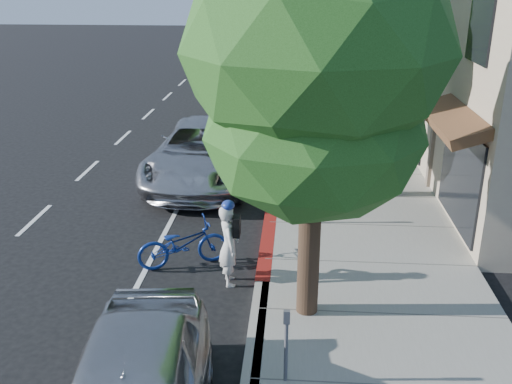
# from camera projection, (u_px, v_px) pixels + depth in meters

# --- Properties ---
(ground) EXTENTS (120.00, 120.00, 0.00)m
(ground) POSITION_uv_depth(u_px,v_px,m) (265.00, 265.00, 12.70)
(ground) COLOR black
(ground) RESTS_ON ground
(sidewalk) EXTENTS (4.60, 56.00, 0.15)m
(sidewalk) POSITION_uv_depth(u_px,v_px,m) (344.00, 156.00, 19.95)
(sidewalk) COLOR gray
(sidewalk) RESTS_ON ground
(curb) EXTENTS (0.30, 56.00, 0.15)m
(curb) POSITION_uv_depth(u_px,v_px,m) (278.00, 154.00, 20.11)
(curb) COLOR #9E998E
(curb) RESTS_ON ground
(curb_red_segment) EXTENTS (0.32, 4.00, 0.15)m
(curb_red_segment) POSITION_uv_depth(u_px,v_px,m) (268.00, 242.00, 13.60)
(curb_red_segment) COLOR maroon
(curb_red_segment) RESTS_ON ground
(storefront_building) EXTENTS (10.00, 36.00, 7.00)m
(storefront_building) POSITION_uv_depth(u_px,v_px,m) (486.00, 29.00, 27.51)
(storefront_building) COLOR tan
(storefront_building) RESTS_ON ground
(street_tree_0) EXTENTS (4.39, 4.39, 7.70)m
(street_tree_0) POSITION_uv_depth(u_px,v_px,m) (316.00, 57.00, 9.03)
(street_tree_0) COLOR black
(street_tree_0) RESTS_ON ground
(street_tree_1) EXTENTS (4.41, 4.41, 8.01)m
(street_tree_1) POSITION_uv_depth(u_px,v_px,m) (311.00, 15.00, 14.53)
(street_tree_1) COLOR black
(street_tree_1) RESTS_ON ground
(street_tree_2) EXTENTS (3.75, 3.75, 6.83)m
(street_tree_2) POSITION_uv_depth(u_px,v_px,m) (307.00, 25.00, 20.38)
(street_tree_2) COLOR black
(street_tree_2) RESTS_ON ground
(street_tree_3) EXTENTS (4.75, 4.75, 7.22)m
(street_tree_3) POSITION_uv_depth(u_px,v_px,m) (306.00, 12.00, 25.93)
(street_tree_3) COLOR black
(street_tree_3) RESTS_ON ground
(cyclist) EXTENTS (0.56, 0.72, 1.74)m
(cyclist) POSITION_uv_depth(u_px,v_px,m) (229.00, 245.00, 11.65)
(cyclist) COLOR silver
(cyclist) RESTS_ON ground
(bicycle) EXTENTS (2.12, 1.41, 1.06)m
(bicycle) POSITION_uv_depth(u_px,v_px,m) (183.00, 244.00, 12.48)
(bicycle) COLOR navy
(bicycle) RESTS_ON ground
(silver_suv) EXTENTS (3.24, 6.55, 1.79)m
(silver_suv) POSITION_uv_depth(u_px,v_px,m) (205.00, 152.00, 17.64)
(silver_suv) COLOR #AAAAAF
(silver_suv) RESTS_ON ground
(dark_sedan) EXTENTS (1.82, 4.47, 1.44)m
(dark_sedan) POSITION_uv_depth(u_px,v_px,m) (270.00, 110.00, 23.68)
(dark_sedan) COLOR black
(dark_sedan) RESTS_ON ground
(white_pickup) EXTENTS (2.25, 5.51, 1.60)m
(white_pickup) POSITION_uv_depth(u_px,v_px,m) (266.00, 89.00, 27.51)
(white_pickup) COLOR silver
(white_pickup) RESTS_ON ground
(dark_suv_far) EXTENTS (2.12, 5.06, 1.71)m
(dark_suv_far) POSITION_uv_depth(u_px,v_px,m) (253.00, 63.00, 35.08)
(dark_suv_far) COLOR black
(dark_suv_far) RESTS_ON ground
(pedestrian) EXTENTS (0.75, 0.59, 1.53)m
(pedestrian) POSITION_uv_depth(u_px,v_px,m) (374.00, 113.00, 22.31)
(pedestrian) COLOR black
(pedestrian) RESTS_ON sidewalk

